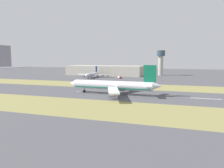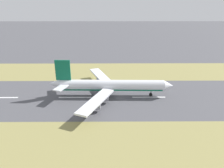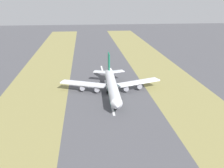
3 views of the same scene
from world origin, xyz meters
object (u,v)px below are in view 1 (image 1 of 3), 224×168
airplane_parked_apron (92,74)px  airplane_main_jet (115,86)px  control_tower (161,60)px  terminal_building (105,70)px  service_truck (120,77)px

airplane_parked_apron → airplane_main_jet: bearing=-149.8°
control_tower → airplane_parked_apron: size_ratio=0.75×
airplane_main_jet → airplane_parked_apron: bearing=30.2°
terminal_building → service_truck: terminal_building is taller
airplane_main_jet → terminal_building: bearing=22.7°
control_tower → airplane_main_jet: bearing=176.6°
terminal_building → service_truck: bearing=-141.0°
airplane_parked_apron → control_tower: bearing=-49.3°
control_tower → service_truck: bearing=148.5°
airplane_parked_apron → service_truck: size_ratio=8.23×
control_tower → service_truck: 83.08m
airplane_parked_apron → terminal_building: bearing=-1.1°
airplane_main_jet → terminal_building: airplane_main_jet is taller
airplane_main_jet → control_tower: 185.58m
control_tower → airplane_parked_apron: (-67.81, 78.81, -18.02)m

